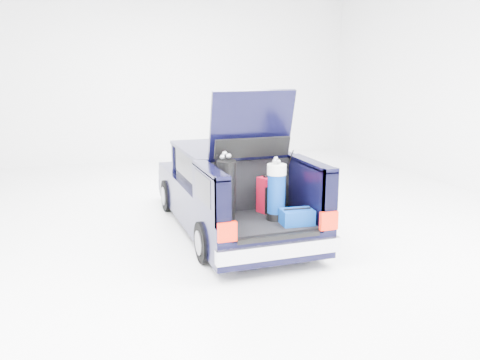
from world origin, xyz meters
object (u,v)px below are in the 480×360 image
object	(u,v)px
black_golf_bag	(226,190)
red_suitcase	(270,194)
blue_golf_bag	(276,192)
car	(229,190)
blue_duffel	(297,217)

from	to	relation	value
black_golf_bag	red_suitcase	bearing A→B (deg)	13.82
red_suitcase	blue_golf_bag	size ratio (longest dim) A/B	0.62
car	blue_duffel	xyz separation A→B (m)	(0.41, -1.93, 0.04)
car	blue_golf_bag	distance (m)	1.67
car	black_golf_bag	world-z (taller)	car
red_suitcase	blue_duffel	distance (m)	0.76
blue_duffel	black_golf_bag	bearing A→B (deg)	157.39
red_suitcase	blue_golf_bag	bearing A→B (deg)	-119.18
blue_golf_bag	blue_duffel	xyz separation A→B (m)	(0.20, -0.31, -0.31)
blue_golf_bag	blue_duffel	size ratio (longest dim) A/B	1.95
car	red_suitcase	size ratio (longest dim) A/B	8.01
car	red_suitcase	world-z (taller)	car
car	blue_golf_bag	size ratio (longest dim) A/B	4.96
black_golf_bag	blue_duffel	xyz separation A→B (m)	(0.91, -0.48, -0.35)
black_golf_bag	blue_golf_bag	xyz separation A→B (m)	(0.72, -0.17, -0.03)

